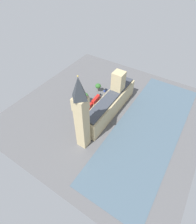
{
  "coord_description": "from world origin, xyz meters",
  "views": [
    {
      "loc": [
        -49.82,
        91.11,
        102.08
      ],
      "look_at": [
        1.0,
        12.56,
        8.92
      ],
      "focal_mm": 28.56,
      "sensor_mm": 36.0,
      "label": 1
    }
  ],
  "objects_px": {
    "car_white_leading": "(79,121)",
    "pedestrian_by_river_gate": "(103,105)",
    "pedestrian_opposite_hall": "(104,105)",
    "double_decker_bus_trailing": "(88,108)",
    "double_decker_bus_midblock": "(96,100)",
    "plane_tree_kerbside": "(84,96)",
    "car_blue_corner": "(105,90)",
    "pedestrian_far_end": "(115,92)",
    "car_silver_under_trees": "(100,95)",
    "street_lamp_slot_10": "(73,110)",
    "parliament_building": "(111,102)",
    "plane_tree_near_tower": "(98,86)",
    "clock_tower": "(81,114)"
  },
  "relations": [
    {
      "from": "car_blue_corner",
      "to": "double_decker_bus_midblock",
      "type": "relative_size",
      "value": 0.42
    },
    {
      "from": "car_silver_under_trees",
      "to": "double_decker_bus_trailing",
      "type": "bearing_deg",
      "value": 91.72
    },
    {
      "from": "street_lamp_slot_10",
      "to": "pedestrian_by_river_gate",
      "type": "bearing_deg",
      "value": -122.63
    },
    {
      "from": "pedestrian_opposite_hall",
      "to": "plane_tree_near_tower",
      "type": "distance_m",
      "value": 20.22
    },
    {
      "from": "double_decker_bus_midblock",
      "to": "pedestrian_by_river_gate",
      "type": "height_order",
      "value": "double_decker_bus_midblock"
    },
    {
      "from": "double_decker_bus_trailing",
      "to": "pedestrian_by_river_gate",
      "type": "bearing_deg",
      "value": -120.95
    },
    {
      "from": "car_silver_under_trees",
      "to": "pedestrian_opposite_hall",
      "type": "xyz_separation_m",
      "value": [
        -9.2,
        8.68,
        -0.21
      ]
    },
    {
      "from": "car_white_leading",
      "to": "pedestrian_opposite_hall",
      "type": "bearing_deg",
      "value": 75.56
    },
    {
      "from": "double_decker_bus_trailing",
      "to": "car_silver_under_trees",
      "type": "bearing_deg",
      "value": -87.1
    },
    {
      "from": "pedestrian_far_end",
      "to": "car_blue_corner",
      "type": "bearing_deg",
      "value": 5.11
    },
    {
      "from": "double_decker_bus_trailing",
      "to": "car_white_leading",
      "type": "relative_size",
      "value": 2.33
    },
    {
      "from": "street_lamp_slot_10",
      "to": "double_decker_bus_midblock",
      "type": "bearing_deg",
      "value": -107.09
    },
    {
      "from": "car_silver_under_trees",
      "to": "street_lamp_slot_10",
      "type": "height_order",
      "value": "street_lamp_slot_10"
    },
    {
      "from": "pedestrian_by_river_gate",
      "to": "car_white_leading",
      "type": "bearing_deg",
      "value": 140.72
    },
    {
      "from": "double_decker_bus_trailing",
      "to": "pedestrian_opposite_hall",
      "type": "xyz_separation_m",
      "value": [
        -7.77,
        -12.69,
        -1.96
      ]
    },
    {
      "from": "car_silver_under_trees",
      "to": "car_white_leading",
      "type": "bearing_deg",
      "value": 92.58
    },
    {
      "from": "clock_tower",
      "to": "street_lamp_slot_10",
      "type": "bearing_deg",
      "value": -37.21
    },
    {
      "from": "double_decker_bus_midblock",
      "to": "plane_tree_near_tower",
      "type": "height_order",
      "value": "plane_tree_near_tower"
    },
    {
      "from": "plane_tree_near_tower",
      "to": "pedestrian_by_river_gate",
      "type": "bearing_deg",
      "value": 134.8
    },
    {
      "from": "pedestrian_opposite_hall",
      "to": "pedestrian_far_end",
      "type": "distance_m",
      "value": 20.06
    },
    {
      "from": "pedestrian_far_end",
      "to": "plane_tree_near_tower",
      "type": "bearing_deg",
      "value": 15.37
    },
    {
      "from": "car_silver_under_trees",
      "to": "double_decker_bus_midblock",
      "type": "relative_size",
      "value": 0.41
    },
    {
      "from": "double_decker_bus_trailing",
      "to": "pedestrian_far_end",
      "type": "relative_size",
      "value": 6.32
    },
    {
      "from": "clock_tower",
      "to": "pedestrian_opposite_hall",
      "type": "xyz_separation_m",
      "value": [
        8.7,
        -40.37,
        -27.69
      ]
    },
    {
      "from": "car_blue_corner",
      "to": "car_white_leading",
      "type": "relative_size",
      "value": 0.99
    },
    {
      "from": "car_blue_corner",
      "to": "plane_tree_near_tower",
      "type": "xyz_separation_m",
      "value": [
        5.27,
        4.38,
        5.13
      ]
    },
    {
      "from": "car_blue_corner",
      "to": "street_lamp_slot_10",
      "type": "relative_size",
      "value": 0.68
    },
    {
      "from": "parliament_building",
      "to": "pedestrian_opposite_hall",
      "type": "bearing_deg",
      "value": -18.7
    },
    {
      "from": "pedestrian_by_river_gate",
      "to": "plane_tree_near_tower",
      "type": "xyz_separation_m",
      "value": [
        13.62,
        -13.72,
        5.3
      ]
    },
    {
      "from": "pedestrian_by_river_gate",
      "to": "plane_tree_kerbside",
      "type": "bearing_deg",
      "value": 87.6
    },
    {
      "from": "double_decker_bus_midblock",
      "to": "plane_tree_near_tower",
      "type": "relative_size",
      "value": 1.29
    },
    {
      "from": "clock_tower",
      "to": "pedestrian_opposite_hall",
      "type": "relative_size",
      "value": 36.47
    },
    {
      "from": "parliament_building",
      "to": "plane_tree_kerbside",
      "type": "relative_size",
      "value": 5.71
    },
    {
      "from": "double_decker_bus_midblock",
      "to": "car_white_leading",
      "type": "bearing_deg",
      "value": 90.11
    },
    {
      "from": "car_blue_corner",
      "to": "pedestrian_far_end",
      "type": "relative_size",
      "value": 2.7
    },
    {
      "from": "double_decker_bus_midblock",
      "to": "car_white_leading",
      "type": "distance_m",
      "value": 25.8
    },
    {
      "from": "pedestrian_by_river_gate",
      "to": "street_lamp_slot_10",
      "type": "height_order",
      "value": "street_lamp_slot_10"
    },
    {
      "from": "double_decker_bus_midblock",
      "to": "pedestrian_opposite_hall",
      "type": "relative_size",
      "value": 7.07
    },
    {
      "from": "double_decker_bus_midblock",
      "to": "plane_tree_near_tower",
      "type": "xyz_separation_m",
      "value": [
        6.34,
        -13.57,
        3.39
      ]
    },
    {
      "from": "clock_tower",
      "to": "pedestrian_by_river_gate",
      "type": "height_order",
      "value": "clock_tower"
    },
    {
      "from": "clock_tower",
      "to": "plane_tree_near_tower",
      "type": "relative_size",
      "value": 6.66
    },
    {
      "from": "car_white_leading",
      "to": "pedestrian_by_river_gate",
      "type": "relative_size",
      "value": 2.81
    },
    {
      "from": "clock_tower",
      "to": "plane_tree_kerbside",
      "type": "distance_m",
      "value": 45.74
    },
    {
      "from": "car_white_leading",
      "to": "pedestrian_far_end",
      "type": "distance_m",
      "value": 46.53
    },
    {
      "from": "parliament_building",
      "to": "double_decker_bus_trailing",
      "type": "bearing_deg",
      "value": 32.05
    },
    {
      "from": "double_decker_bus_trailing",
      "to": "pedestrian_far_end",
      "type": "distance_m",
      "value": 33.68
    },
    {
      "from": "double_decker_bus_trailing",
      "to": "clock_tower",
      "type": "bearing_deg",
      "value": 119.81
    },
    {
      "from": "street_lamp_slot_10",
      "to": "car_white_leading",
      "type": "bearing_deg",
      "value": 157.33
    },
    {
      "from": "double_decker_bus_midblock",
      "to": "pedestrian_far_end",
      "type": "xyz_separation_m",
      "value": [
        -7.88,
        -20.42,
        -1.88
      ]
    },
    {
      "from": "double_decker_bus_midblock",
      "to": "plane_tree_kerbside",
      "type": "height_order",
      "value": "plane_tree_kerbside"
    }
  ]
}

